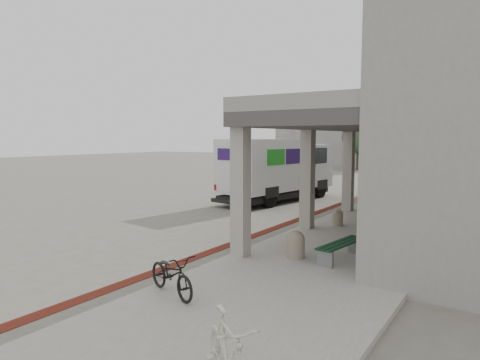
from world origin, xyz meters
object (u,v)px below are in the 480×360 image
Objects in this scene: bicycle_black at (172,274)px; utility_cabinet at (373,222)px; fedex_truck at (277,168)px; bicycle_cream at (229,357)px; bench at (341,247)px.

utility_cabinet is at bearing 4.65° from bicycle_black.
fedex_truck is 8.18× the size of utility_cabinet.
bicycle_black is 3.42m from bicycle_cream.
utility_cabinet is 0.55× the size of bicycle_cream.
fedex_truck is at bearing 145.30° from utility_cabinet.
bench is 6.11m from bicycle_cream.
fedex_truck reaches higher than bench.
bicycle_black is at bearing 90.72° from bicycle_cream.
utility_cabinet is (6.25, -5.66, -1.04)m from fedex_truck.
utility_cabinet is at bearing 43.67° from bicycle_cream.
bench is 2.10× the size of utility_cabinet.
bicycle_cream reaches higher than bench.
bicycle_cream is at bearing -73.79° from bench.
bench is at bearing -45.13° from fedex_truck.
bicycle_cream is at bearing -76.54° from utility_cabinet.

